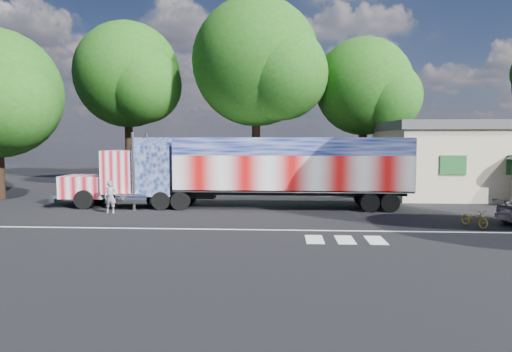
# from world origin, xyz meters

# --- Properties ---
(ground) EXTENTS (100.00, 100.00, 0.00)m
(ground) POSITION_xyz_m (0.00, 0.00, 0.00)
(ground) COLOR black
(lane_markings) EXTENTS (30.00, 2.67, 0.01)m
(lane_markings) POSITION_xyz_m (1.71, -3.77, 0.01)
(lane_markings) COLOR silver
(lane_markings) RESTS_ON ground
(semi_truck) EXTENTS (20.53, 3.24, 4.38)m
(semi_truck) POSITION_xyz_m (-0.51, 3.54, 2.25)
(semi_truck) COLOR black
(semi_truck) RESTS_ON ground
(coach_bus) EXTENTS (11.19, 2.60, 3.26)m
(coach_bus) POSITION_xyz_m (-2.36, 11.58, 1.69)
(coach_bus) COLOR white
(coach_bus) RESTS_ON ground
(woman) EXTENTS (0.70, 0.52, 1.75)m
(woman) POSITION_xyz_m (-7.79, 1.19, 0.87)
(woman) COLOR slate
(woman) RESTS_ON ground
(bicycle) EXTENTS (1.08, 1.61, 0.80)m
(bicycle) POSITION_xyz_m (10.24, -1.69, 0.40)
(bicycle) COLOR gold
(bicycle) RESTS_ON ground
(tree_n_mid) EXTENTS (11.07, 10.54, 15.62)m
(tree_n_mid) POSITION_xyz_m (-0.57, 15.35, 10.29)
(tree_n_mid) COLOR black
(tree_n_mid) RESTS_ON ground
(tree_nw_a) EXTENTS (9.78, 9.32, 14.39)m
(tree_nw_a) POSITION_xyz_m (-12.19, 17.57, 9.67)
(tree_nw_a) COLOR black
(tree_nw_a) RESTS_ON ground
(tree_ne_a) EXTENTS (8.50, 8.09, 12.43)m
(tree_ne_a) POSITION_xyz_m (8.34, 16.10, 8.33)
(tree_ne_a) COLOR black
(tree_ne_a) RESTS_ON ground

